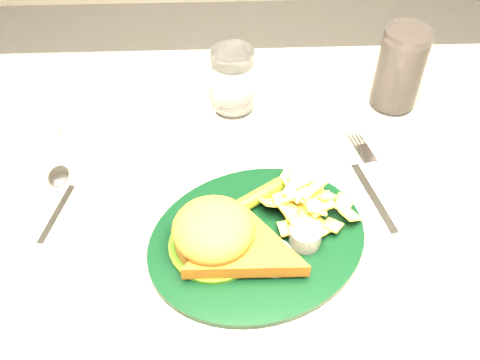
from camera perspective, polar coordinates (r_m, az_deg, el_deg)
The scene contains 8 objects.
table at distance 1.10m, azimuth -0.45°, elevation -15.09°, with size 1.20×0.80×0.75m, color gray, non-canonical shape.
dinner_plate at distance 0.71m, azimuth 1.92°, elevation -4.91°, with size 0.31×0.26×0.07m, color black, non-canonical shape.
water_glass at distance 0.91m, azimuth -0.78°, elevation 10.59°, with size 0.07×0.07×0.11m, color white.
cola_glass at distance 0.95m, azimuth 16.69°, elevation 11.26°, with size 0.08×0.08×0.14m, color black.
fork_napkin at distance 0.82m, azimuth 13.88°, elevation -1.28°, with size 0.14×0.18×0.01m, color white, non-canonical shape.
spoon at distance 0.81m, azimuth -18.98°, elevation -3.29°, with size 0.04×0.15×0.01m, color silver, non-canonical shape.
ramekin at distance 0.93m, azimuth -17.25°, elevation 5.44°, with size 0.04×0.04×0.03m, color white.
wrapped_straw at distance 0.93m, azimuth -5.49°, elevation 6.89°, with size 0.18×0.06×0.01m, color white, non-canonical shape.
Camera 1 is at (-0.01, -0.52, 1.34)m, focal length 40.00 mm.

